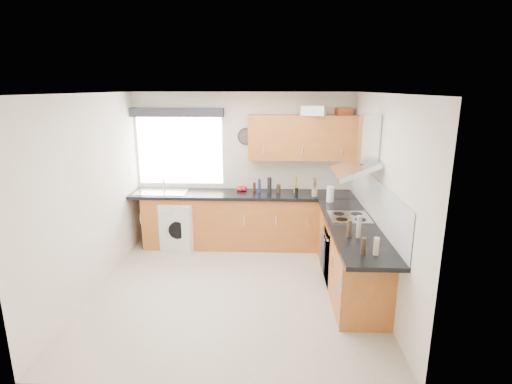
{
  "coord_description": "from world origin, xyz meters",
  "views": [
    {
      "loc": [
        0.47,
        -4.73,
        2.56
      ],
      "look_at": [
        0.25,
        0.85,
        1.1
      ],
      "focal_mm": 28.0,
      "sensor_mm": 36.0,
      "label": 1
    }
  ],
  "objects_px": {
    "oven": "(347,252)",
    "extractor_hood": "(361,153)",
    "upper_cabinets": "(302,137)",
    "washing_machine": "(181,225)"
  },
  "relations": [
    {
      "from": "extractor_hood",
      "to": "upper_cabinets",
      "type": "height_order",
      "value": "upper_cabinets"
    },
    {
      "from": "oven",
      "to": "extractor_hood",
      "type": "distance_m",
      "value": 1.35
    },
    {
      "from": "extractor_hood",
      "to": "upper_cabinets",
      "type": "distance_m",
      "value": 1.48
    },
    {
      "from": "extractor_hood",
      "to": "washing_machine",
      "type": "relative_size",
      "value": 1.0
    },
    {
      "from": "upper_cabinets",
      "to": "washing_machine",
      "type": "distance_m",
      "value": 2.42
    },
    {
      "from": "washing_machine",
      "to": "upper_cabinets",
      "type": "bearing_deg",
      "value": 20.77
    },
    {
      "from": "oven",
      "to": "washing_machine",
      "type": "relative_size",
      "value": 1.09
    },
    {
      "from": "oven",
      "to": "extractor_hood",
      "type": "relative_size",
      "value": 1.09
    },
    {
      "from": "oven",
      "to": "upper_cabinets",
      "type": "height_order",
      "value": "upper_cabinets"
    },
    {
      "from": "upper_cabinets",
      "to": "oven",
      "type": "bearing_deg",
      "value": -67.46
    }
  ]
}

